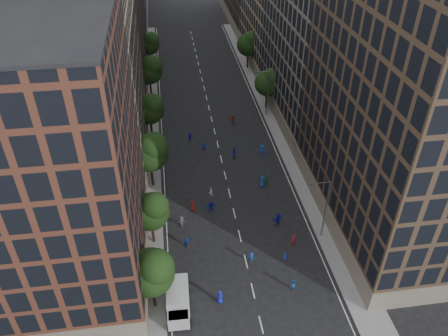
% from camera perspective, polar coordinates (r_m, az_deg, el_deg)
% --- Properties ---
extents(ground, '(240.00, 240.00, 0.00)m').
position_cam_1_polar(ground, '(79.08, -1.20, 4.66)').
color(ground, black).
rests_on(ground, ground).
extents(sidewalk_left, '(4.00, 105.00, 0.15)m').
position_cam_1_polar(sidewalk_left, '(85.24, -9.92, 6.63)').
color(sidewalk_left, slate).
rests_on(sidewalk_left, ground).
extents(sidewalk_right, '(4.00, 105.00, 0.15)m').
position_cam_1_polar(sidewalk_right, '(87.43, 6.08, 7.77)').
color(sidewalk_right, slate).
rests_on(sidewalk_right, ground).
extents(bldg_left_a, '(14.00, 22.00, 30.00)m').
position_cam_1_polar(bldg_left_a, '(47.50, -20.17, 0.20)').
color(bldg_left_a, '#4F2A1E').
rests_on(bldg_left_a, ground).
extents(bldg_left_b, '(14.00, 26.00, 34.00)m').
position_cam_1_polar(bldg_left_b, '(67.55, -17.50, 13.46)').
color(bldg_left_b, '#978363').
rests_on(bldg_left_b, ground).
extents(bldg_left_c, '(14.00, 20.00, 28.00)m').
position_cam_1_polar(bldg_left_c, '(90.03, -15.51, 17.21)').
color(bldg_left_c, '#4F2A1E').
rests_on(bldg_left_c, ground).
extents(bldg_right_a, '(14.00, 30.00, 36.00)m').
position_cam_1_polar(bldg_right_a, '(55.03, 22.32, 8.41)').
color(bldg_right_a, '#423123').
rests_on(bldg_right_a, ground).
extents(bldg_right_b, '(14.00, 28.00, 33.00)m').
position_cam_1_polar(bldg_right_b, '(79.91, 12.56, 17.23)').
color(bldg_right_b, '#5E574E').
rests_on(bldg_right_b, ground).
extents(tree_left_0, '(5.20, 5.20, 8.83)m').
position_cam_1_polar(tree_left_0, '(46.90, -9.40, -13.13)').
color(tree_left_0, black).
rests_on(tree_left_0, ground).
extents(tree_left_1, '(4.80, 4.80, 8.21)m').
position_cam_1_polar(tree_left_1, '(54.31, -9.46, -5.46)').
color(tree_left_1, black).
rests_on(tree_left_1, ground).
extents(tree_left_2, '(5.60, 5.60, 9.45)m').
position_cam_1_polar(tree_left_2, '(63.39, -9.58, 2.20)').
color(tree_left_2, black).
rests_on(tree_left_2, ground).
extents(tree_left_3, '(5.00, 5.00, 8.58)m').
position_cam_1_polar(tree_left_3, '(75.75, -9.61, 7.69)').
color(tree_left_3, black).
rests_on(tree_left_3, ground).
extents(tree_left_4, '(5.40, 5.40, 9.08)m').
position_cam_1_polar(tree_left_4, '(90.09, -9.67, 12.60)').
color(tree_left_4, black).
rests_on(tree_left_4, ground).
extents(tree_left_5, '(4.80, 4.80, 8.33)m').
position_cam_1_polar(tree_left_5, '(105.18, -9.70, 15.78)').
color(tree_left_5, black).
rests_on(tree_left_5, ground).
extents(tree_right_a, '(5.00, 5.00, 8.39)m').
position_cam_1_polar(tree_right_a, '(85.14, 5.85, 11.16)').
color(tree_right_a, black).
rests_on(tree_right_a, ground).
extents(tree_right_b, '(5.20, 5.20, 8.83)m').
position_cam_1_polar(tree_right_b, '(103.08, 3.30, 15.97)').
color(tree_right_b, black).
rests_on(tree_right_b, ground).
extents(streetlamp_near, '(2.64, 0.22, 9.06)m').
position_cam_1_polar(streetlamp_near, '(56.13, 12.97, -4.90)').
color(streetlamp_near, '#595B60').
rests_on(streetlamp_near, ground).
extents(streetlamp_far, '(2.64, 0.22, 9.06)m').
position_cam_1_polar(streetlamp_far, '(82.61, 5.58, 10.01)').
color(streetlamp_far, '#595B60').
rests_on(streetlamp_far, ground).
extents(cargo_van, '(2.74, 5.57, 2.92)m').
position_cam_1_polar(cargo_van, '(49.76, -6.02, -16.89)').
color(cargo_van, '#B7B8BA').
rests_on(cargo_van, ground).
extents(skater_0, '(1.02, 0.83, 1.81)m').
position_cam_1_polar(skater_0, '(50.60, -0.52, -16.52)').
color(skater_0, '#1520AF').
rests_on(skater_0, ground).
extents(skater_1, '(0.64, 0.54, 1.50)m').
position_cam_1_polar(skater_1, '(55.03, 7.95, -11.58)').
color(skater_1, '#1533AC').
rests_on(skater_1, ground).
extents(skater_2, '(0.81, 0.66, 1.54)m').
position_cam_1_polar(skater_2, '(52.44, 8.99, -14.84)').
color(skater_2, blue).
rests_on(skater_2, ground).
extents(skater_3, '(1.12, 0.92, 1.51)m').
position_cam_1_polar(skater_3, '(54.66, 3.57, -11.62)').
color(skater_3, navy).
rests_on(skater_3, ground).
extents(skater_4, '(1.04, 0.76, 1.65)m').
position_cam_1_polar(skater_4, '(56.52, -4.89, -9.59)').
color(skater_4, '#1439A9').
rests_on(skater_4, ground).
extents(skater_5, '(1.82, 1.18, 1.88)m').
position_cam_1_polar(skater_5, '(59.66, 7.03, -6.64)').
color(skater_5, '#1815AD').
rests_on(skater_5, ground).
extents(skater_6, '(0.87, 0.61, 1.70)m').
position_cam_1_polar(skater_6, '(61.51, -4.12, -4.97)').
color(skater_6, maroon).
rests_on(skater_6, ground).
extents(skater_7, '(0.81, 0.69, 1.88)m').
position_cam_1_polar(skater_7, '(57.12, 9.01, -9.22)').
color(skater_7, maroon).
rests_on(skater_7, ground).
extents(skater_8, '(0.79, 0.63, 1.58)m').
position_cam_1_polar(skater_8, '(63.71, -1.76, -3.27)').
color(skater_8, silver).
rests_on(skater_8, ground).
extents(skater_9, '(1.06, 0.63, 1.62)m').
position_cam_1_polar(skater_9, '(59.29, -5.56, -7.00)').
color(skater_9, '#49484E').
rests_on(skater_9, ground).
extents(skater_10, '(1.01, 0.65, 1.60)m').
position_cam_1_polar(skater_10, '(66.32, 5.54, -1.61)').
color(skater_10, '#1D6234').
rests_on(skater_10, ground).
extents(skater_11, '(1.61, 0.64, 1.70)m').
position_cam_1_polar(skater_11, '(61.27, -1.72, -5.08)').
color(skater_11, '#1322A0').
rests_on(skater_11, ground).
extents(skater_12, '(0.99, 0.79, 1.76)m').
position_cam_1_polar(skater_12, '(65.91, 4.99, -1.76)').
color(skater_12, '#154AAC').
rests_on(skater_12, ground).
extents(skater_13, '(0.76, 0.61, 1.83)m').
position_cam_1_polar(skater_13, '(73.38, -2.62, 2.74)').
color(skater_13, '#1322A0').
rests_on(skater_13, ground).
extents(skater_14, '(1.05, 0.91, 1.82)m').
position_cam_1_polar(skater_14, '(71.78, 1.26, 1.93)').
color(skater_14, '#1B17BC').
rests_on(skater_14, ground).
extents(skater_15, '(1.39, 1.01, 1.93)m').
position_cam_1_polar(skater_15, '(72.64, 4.98, 2.29)').
color(skater_15, '#1539AB').
rests_on(skater_15, ground).
extents(skater_16, '(1.07, 0.51, 1.78)m').
position_cam_1_polar(skater_16, '(76.22, -4.43, 4.02)').
color(skater_16, '#171EBB').
rests_on(skater_16, ground).
extents(skater_17, '(1.60, 0.81, 1.65)m').
position_cam_1_polar(skater_17, '(81.34, 1.15, 6.29)').
color(skater_17, '#A5291B').
rests_on(skater_17, ground).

